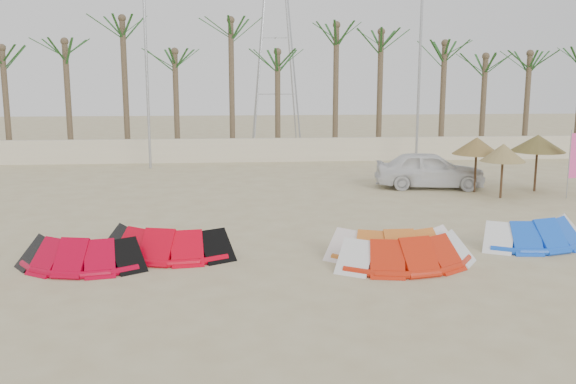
{
  "coord_description": "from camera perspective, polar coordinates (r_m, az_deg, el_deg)",
  "views": [
    {
      "loc": [
        -1.56,
        -13.26,
        4.95
      ],
      "look_at": [
        0.0,
        6.0,
        1.3
      ],
      "focal_mm": 40.0,
      "sensor_mm": 36.0,
      "label": 1
    }
  ],
  "objects": [
    {
      "name": "lamp_b",
      "position": [
        33.56,
        -12.44,
        11.85
      ],
      "size": [
        1.25,
        0.14,
        11.0
      ],
      "color": "#A5A8AD",
      "rests_on": "ground"
    },
    {
      "name": "parasol_left",
      "position": [
        26.49,
        18.58,
        3.33
      ],
      "size": [
        1.76,
        1.76,
        2.17
      ],
      "color": "#4C331E",
      "rests_on": "ground"
    },
    {
      "name": "lamp_c",
      "position": [
        34.62,
        11.71,
        11.84
      ],
      "size": [
        1.25,
        0.14,
        11.0
      ],
      "color": "#A5A8AD",
      "rests_on": "ground"
    },
    {
      "name": "palm_line",
      "position": [
        36.85,
        -1.2,
        13.03
      ],
      "size": [
        52.0,
        4.0,
        7.7
      ],
      "color": "brown",
      "rests_on": "ground"
    },
    {
      "name": "ground",
      "position": [
        14.24,
        1.98,
        -9.66
      ],
      "size": [
        120.0,
        120.0,
        0.0
      ],
      "primitive_type": "plane",
      "color": "#C4B990",
      "rests_on": "ground"
    },
    {
      "name": "kite_red_mid",
      "position": [
        17.92,
        -10.77,
        -4.14
      ],
      "size": [
        3.9,
        2.32,
        0.9
      ],
      "color": "red",
      "rests_on": "ground"
    },
    {
      "name": "parasol_mid",
      "position": [
        27.48,
        16.42,
        3.96
      ],
      "size": [
        1.99,
        1.99,
        2.29
      ],
      "color": "#4C331E",
      "rests_on": "ground"
    },
    {
      "name": "car",
      "position": [
        28.16,
        12.47,
        1.95
      ],
      "size": [
        4.85,
        2.54,
        1.58
      ],
      "primitive_type": "imported",
      "rotation": [
        0.0,
        0.0,
        1.42
      ],
      "color": "white",
      "rests_on": "ground"
    },
    {
      "name": "kite_red_right",
      "position": [
        17.04,
        10.34,
        -4.9
      ],
      "size": [
        3.9,
        2.18,
        0.9
      ],
      "color": "red",
      "rests_on": "ground"
    },
    {
      "name": "parasol_right",
      "position": [
        28.48,
        21.31,
        4.06
      ],
      "size": [
        2.25,
        2.25,
        2.37
      ],
      "color": "#4C331E",
      "rests_on": "ground"
    },
    {
      "name": "kite_orange",
      "position": [
        17.75,
        9.26,
        -4.23
      ],
      "size": [
        3.62,
        1.61,
        0.9
      ],
      "color": "orange",
      "rests_on": "ground"
    },
    {
      "name": "flag_pink",
      "position": [
        27.45,
        24.05,
        2.79
      ],
      "size": [
        0.44,
        0.14,
        2.72
      ],
      "color": "#A5A8AD",
      "rests_on": "ground"
    },
    {
      "name": "pylon",
      "position": [
        41.63,
        -1.08,
        3.87
      ],
      "size": [
        3.0,
        3.0,
        14.0
      ],
      "primitive_type": null,
      "color": "#A5A8AD",
      "rests_on": "ground"
    },
    {
      "name": "kite_blue",
      "position": [
        19.95,
        20.92,
        -3.15
      ],
      "size": [
        3.71,
        2.31,
        0.9
      ],
      "color": "blue",
      "rests_on": "ground"
    },
    {
      "name": "boundary_wall",
      "position": [
        35.55,
        -2.09,
        3.75
      ],
      "size": [
        60.0,
        0.3,
        1.3
      ],
      "primitive_type": "cube",
      "color": "beige",
      "rests_on": "ground"
    },
    {
      "name": "kite_red_left",
      "position": [
        17.41,
        -17.83,
        -4.92
      ],
      "size": [
        3.47,
        2.05,
        0.9
      ],
      "color": "#B4001E",
      "rests_on": "ground"
    }
  ]
}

